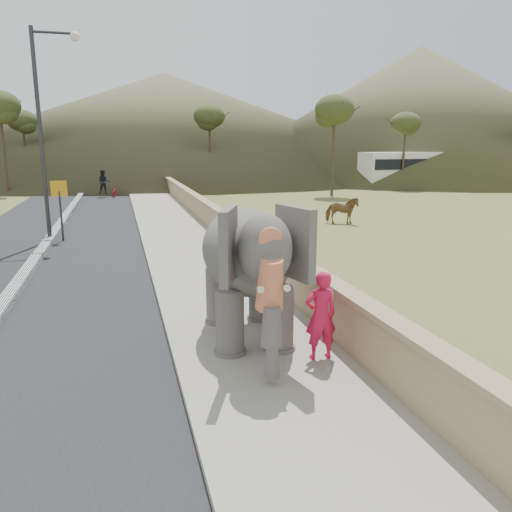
{
  "coord_description": "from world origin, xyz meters",
  "views": [
    {
      "loc": [
        -2.26,
        -7.53,
        3.78
      ],
      "look_at": [
        0.2,
        1.42,
        1.7
      ],
      "focal_mm": 35.0,
      "sensor_mm": 36.0,
      "label": 1
    }
  ],
  "objects_px": {
    "lamppost": "(48,115)",
    "elephant_and_man": "(248,270)",
    "cow": "(342,211)",
    "motorcyclist": "(108,186)"
  },
  "relations": [
    {
      "from": "lamppost",
      "to": "cow",
      "type": "distance_m",
      "value": 13.52
    },
    {
      "from": "elephant_and_man",
      "to": "motorcyclist",
      "type": "relative_size",
      "value": 1.84
    },
    {
      "from": "elephant_and_man",
      "to": "lamppost",
      "type": "bearing_deg",
      "value": 111.3
    },
    {
      "from": "lamppost",
      "to": "motorcyclist",
      "type": "height_order",
      "value": "lamppost"
    },
    {
      "from": "cow",
      "to": "motorcyclist",
      "type": "xyz_separation_m",
      "value": [
        -11.09,
        15.84,
        0.18
      ]
    },
    {
      "from": "lamppost",
      "to": "cow",
      "type": "xyz_separation_m",
      "value": [
        12.79,
        1.1,
        -4.22
      ]
    },
    {
      "from": "motorcyclist",
      "to": "cow",
      "type": "bearing_deg",
      "value": -55.01
    },
    {
      "from": "lamppost",
      "to": "motorcyclist",
      "type": "xyz_separation_m",
      "value": [
        1.71,
        16.93,
        -4.03
      ]
    },
    {
      "from": "elephant_and_man",
      "to": "motorcyclist",
      "type": "height_order",
      "value": "elephant_and_man"
    },
    {
      "from": "lamppost",
      "to": "elephant_and_man",
      "type": "height_order",
      "value": "lamppost"
    }
  ]
}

